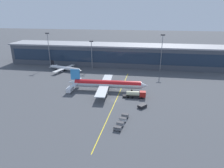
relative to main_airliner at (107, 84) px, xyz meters
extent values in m
plane|color=#47494F|center=(5.44, -11.32, -3.66)|extent=(700.00, 700.00, 0.00)
cube|color=yellow|center=(6.30, -9.32, -3.66)|extent=(4.20, 79.92, 0.01)
cube|color=#424751|center=(-2.42, 52.48, 3.63)|extent=(158.67, 20.18, 14.59)
cube|color=#1E2D42|center=(-2.42, 42.33, 4.36)|extent=(153.91, 0.16, 8.17)
cube|color=#99999E|center=(-2.42, 52.48, 11.43)|extent=(161.85, 20.58, 1.00)
cylinder|color=silver|center=(0.29, 0.01, -0.14)|extent=(34.70, 5.43, 3.73)
cylinder|color=red|center=(0.29, 0.01, 0.20)|extent=(34.01, 5.25, 3.58)
cone|color=silver|center=(18.85, 0.93, -0.14)|extent=(3.90, 3.72, 3.54)
cone|color=silver|center=(-18.46, -0.91, 0.23)|extent=(4.62, 3.39, 3.17)
cube|color=#388CD1|center=(-16.47, -0.82, 4.52)|extent=(4.86, 0.60, 5.59)
cube|color=silver|center=(-16.15, 2.93, 0.42)|extent=(2.29, 6.05, 0.24)
cube|color=silver|center=(-15.78, -4.51, 0.42)|extent=(2.29, 6.05, 0.24)
cube|color=silver|center=(-1.66, 9.05, -0.42)|extent=(5.51, 14.74, 0.40)
cube|color=silver|center=(-0.75, -9.17, -0.42)|extent=(5.51, 14.74, 0.40)
cylinder|color=#939399|center=(-0.53, 6.49, -1.74)|extent=(2.97, 2.19, 2.05)
cylinder|color=#939399|center=(0.12, -6.51, -1.74)|extent=(2.97, 2.19, 2.05)
cylinder|color=black|center=(12.72, 0.63, -3.16)|extent=(1.02, 0.45, 1.00)
cylinder|color=slate|center=(12.72, 0.63, -2.33)|extent=(0.20, 0.20, 1.66)
cylinder|color=black|center=(-1.86, 1.59, -3.16)|extent=(1.02, 0.45, 1.00)
cylinder|color=slate|center=(-1.86, 1.59, -2.33)|extent=(0.20, 0.20, 1.66)
cylinder|color=black|center=(-1.70, -1.76, -3.16)|extent=(1.02, 0.45, 1.00)
cylinder|color=slate|center=(-1.70, -1.76, -2.33)|extent=(0.20, 0.20, 1.66)
cube|color=#232326|center=(13.90, -6.76, -2.91)|extent=(10.09, 2.87, 0.50)
cube|color=#B21E19|center=(18.30, -6.59, -1.66)|extent=(2.89, 2.60, 2.50)
cube|color=black|center=(19.56, -6.55, -1.16)|extent=(0.25, 2.30, 1.12)
cylinder|color=beige|center=(13.62, -6.77, -1.56)|extent=(6.08, 2.42, 2.20)
cylinder|color=black|center=(17.70, -5.43, -3.16)|extent=(1.01, 0.39, 1.00)
cylinder|color=black|center=(17.79, -7.80, -3.16)|extent=(1.01, 0.39, 1.00)
cylinder|color=black|center=(13.56, -5.58, -3.16)|extent=(1.01, 0.39, 1.00)
cylinder|color=black|center=(13.65, -7.96, -3.16)|extent=(1.01, 0.39, 1.00)
cylinder|color=black|center=(11.46, -5.66, -3.16)|extent=(1.01, 0.39, 1.00)
cylinder|color=black|center=(11.55, -8.03, -3.16)|extent=(1.01, 0.39, 1.00)
cube|color=white|center=(-18.37, -4.58, -2.26)|extent=(2.36, 5.82, 2.20)
cube|color=black|center=(-18.38, -6.03, -1.88)|extent=(2.09, 2.05, 0.66)
cylinder|color=black|center=(-17.35, -6.62, -3.36)|extent=(0.26, 0.60, 0.60)
cylinder|color=black|center=(-19.42, -6.60, -3.36)|extent=(0.26, 0.60, 0.60)
cylinder|color=black|center=(-17.31, -2.56, -3.36)|extent=(0.26, 0.60, 0.60)
cylinder|color=black|center=(-19.38, -2.54, -3.36)|extent=(0.26, 0.60, 0.60)
cube|color=black|center=(18.34, -16.76, -2.81)|extent=(4.18, 4.40, 1.10)
cube|color=black|center=(18.93, -16.02, -2.62)|extent=(2.45, 2.34, 0.33)
cylinder|color=black|center=(18.37, -15.07, -3.36)|extent=(0.57, 0.62, 0.60)
cylinder|color=black|center=(19.98, -16.37, -3.36)|extent=(0.57, 0.62, 0.60)
cylinder|color=black|center=(16.70, -17.14, -3.36)|extent=(0.57, 0.62, 0.60)
cylinder|color=black|center=(18.31, -18.44, -3.36)|extent=(0.57, 0.62, 0.60)
cube|color=#595B60|center=(10.20, -35.72, -2.93)|extent=(2.83, 1.94, 1.10)
cube|color=#333338|center=(10.20, -35.72, -2.23)|extent=(2.88, 1.98, 0.10)
cylinder|color=black|center=(9.05, -36.28, -3.48)|extent=(0.38, 0.18, 0.36)
cylinder|color=black|center=(9.31, -34.80, -3.48)|extent=(0.38, 0.18, 0.36)
cylinder|color=black|center=(11.09, -36.65, -3.48)|extent=(0.38, 0.18, 0.36)
cylinder|color=black|center=(11.36, -35.17, -3.48)|extent=(0.38, 0.18, 0.36)
cube|color=gray|center=(10.77, -32.58, -2.93)|extent=(2.83, 1.94, 1.10)
cube|color=#333338|center=(10.77, -32.58, -2.23)|extent=(2.88, 1.98, 0.10)
cylinder|color=black|center=(9.62, -33.13, -3.48)|extent=(0.38, 0.18, 0.36)
cylinder|color=black|center=(9.88, -31.65, -3.48)|extent=(0.38, 0.18, 0.36)
cylinder|color=black|center=(11.66, -33.50, -3.48)|extent=(0.38, 0.18, 0.36)
cylinder|color=black|center=(11.93, -32.02, -3.48)|extent=(0.38, 0.18, 0.36)
cube|color=#B2B7BC|center=(11.34, -29.43, -2.93)|extent=(2.83, 1.94, 1.10)
cube|color=#333338|center=(11.34, -29.43, -2.23)|extent=(2.88, 1.98, 0.10)
cylinder|color=black|center=(10.19, -29.98, -3.48)|extent=(0.38, 0.18, 0.36)
cylinder|color=black|center=(10.45, -28.50, -3.48)|extent=(0.38, 0.18, 0.36)
cylinder|color=black|center=(12.23, -30.35, -3.48)|extent=(0.38, 0.18, 0.36)
cylinder|color=black|center=(12.50, -28.87, -3.48)|extent=(0.38, 0.18, 0.36)
cube|color=#595B60|center=(11.91, -26.28, -2.93)|extent=(2.83, 1.94, 1.10)
cube|color=#333338|center=(11.91, -26.28, -2.23)|extent=(2.88, 1.98, 0.10)
cylinder|color=black|center=(10.76, -26.83, -3.48)|extent=(0.38, 0.18, 0.36)
cylinder|color=black|center=(11.02, -25.35, -3.48)|extent=(0.38, 0.18, 0.36)
cylinder|color=black|center=(12.80, -27.20, -3.48)|extent=(0.38, 0.18, 0.36)
cylinder|color=black|center=(13.07, -25.73, -3.48)|extent=(0.38, 0.18, 0.36)
cylinder|color=white|center=(-34.62, 30.32, -1.59)|extent=(22.33, 8.49, 2.15)
cylinder|color=silver|center=(-34.62, 30.32, -1.40)|extent=(21.87, 8.28, 2.07)
cone|color=white|center=(-23.04, 26.90, -1.59)|extent=(2.64, 2.57, 2.04)
cone|color=white|center=(-46.30, 33.78, -1.37)|extent=(3.00, 2.49, 1.83)
cube|color=black|center=(-45.00, 33.39, 1.10)|extent=(2.74, 0.99, 3.23)
cube|color=white|center=(-43.91, 35.31, -1.27)|extent=(2.09, 3.63, 0.14)
cube|color=white|center=(-45.13, 31.18, -1.27)|extent=(2.09, 3.63, 0.14)
cube|color=white|center=(-33.80, 36.16, -1.75)|extent=(5.36, 9.91, 0.23)
cube|color=white|center=(-37.11, 24.97, -1.75)|extent=(5.36, 9.91, 0.23)
cylinder|color=#939399|center=(-33.73, 34.35, -2.52)|extent=(1.92, 1.61, 1.18)
cylinder|color=#939399|center=(-36.07, 26.45, -2.52)|extent=(1.92, 1.61, 1.18)
cylinder|color=black|center=(-26.80, 28.01, -3.38)|extent=(0.62, 0.39, 0.58)
cylinder|color=slate|center=(-26.80, 28.01, -2.88)|extent=(0.12, 0.12, 1.00)
cylinder|color=black|center=(-35.65, 31.63, -3.38)|extent=(0.62, 0.39, 0.58)
cylinder|color=slate|center=(-35.65, 31.63, -2.88)|extent=(0.12, 0.12, 1.00)
cylinder|color=black|center=(-36.20, 29.78, -3.38)|extent=(0.62, 0.39, 0.58)
cylinder|color=slate|center=(-36.20, 29.78, -2.88)|extent=(0.12, 0.12, 1.00)
cylinder|color=gray|center=(-50.09, 40.48, 8.11)|extent=(0.44, 0.44, 23.55)
cube|color=#333338|center=(-50.09, 40.48, 20.29)|extent=(2.80, 0.50, 0.80)
cylinder|color=gray|center=(-18.36, 40.48, 5.69)|extent=(0.44, 0.44, 18.70)
cube|color=#333338|center=(-18.36, 40.48, 15.44)|extent=(2.80, 0.50, 0.80)
cylinder|color=gray|center=(29.25, 40.48, 8.25)|extent=(0.44, 0.44, 23.83)
cube|color=#333338|center=(29.25, 40.48, 20.57)|extent=(2.80, 0.50, 0.80)
camera|label=1|loc=(17.85, -95.42, 35.60)|focal=32.34mm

